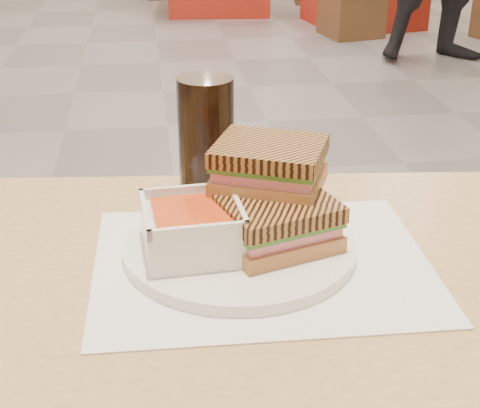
{
  "coord_description": "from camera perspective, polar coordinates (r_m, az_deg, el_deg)",
  "views": [
    {
      "loc": [
        -0.09,
        -2.73,
        1.18
      ],
      "look_at": [
        0.01,
        -2.0,
        0.82
      ],
      "focal_mm": 53.05,
      "sensor_mm": 36.0,
      "label": 1
    }
  ],
  "objects": [
    {
      "name": "bg_chair_1l",
      "position": [
        5.54,
        8.99,
        15.44
      ],
      "size": [
        0.46,
        0.46,
        0.43
      ],
      "color": "brown",
      "rests_on": "ground"
    },
    {
      "name": "main_table",
      "position": [
        0.84,
        5.59,
        -14.43
      ],
      "size": [
        1.26,
        0.82,
        0.75
      ],
      "color": "tan",
      "rests_on": "ground"
    },
    {
      "name": "plate",
      "position": [
        0.85,
        -0.05,
        -3.46
      ],
      "size": [
        0.28,
        0.28,
        0.01
      ],
      "color": "white",
      "rests_on": "tray_liner"
    },
    {
      "name": "cola_glass",
      "position": [
        0.99,
        -2.74,
        5.46
      ],
      "size": [
        0.08,
        0.08,
        0.17
      ],
      "color": "black",
      "rests_on": "main_table"
    },
    {
      "name": "panini_lower",
      "position": [
        0.83,
        3.05,
        -1.5
      ],
      "size": [
        0.15,
        0.14,
        0.06
      ],
      "color": "#BC7C44",
      "rests_on": "plate"
    },
    {
      "name": "panini_upper",
      "position": [
        0.86,
        2.37,
        3.12
      ],
      "size": [
        0.16,
        0.15,
        0.06
      ],
      "color": "#BC7C44",
      "rests_on": "panini_lower"
    },
    {
      "name": "tray_liner",
      "position": [
        0.84,
        1.78,
        -4.8
      ],
      "size": [
        0.4,
        0.32,
        0.0
      ],
      "color": "white",
      "rests_on": "main_table"
    },
    {
      "name": "soup_bowl",
      "position": [
        0.82,
        -3.83,
        -2.12
      ],
      "size": [
        0.12,
        0.12,
        0.06
      ],
      "color": "white",
      "rests_on": "plate"
    }
  ]
}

